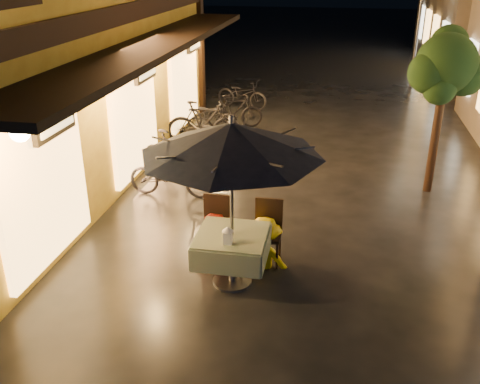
% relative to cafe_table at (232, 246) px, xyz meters
% --- Properties ---
extents(ground, '(90.00, 90.00, 0.00)m').
position_rel_cafe_table_xyz_m(ground, '(0.76, -0.58, -0.59)').
color(ground, black).
rests_on(ground, ground).
extents(street_tree, '(1.43, 1.20, 3.15)m').
position_rel_cafe_table_xyz_m(street_tree, '(3.18, 3.93, 1.83)').
color(street_tree, black).
rests_on(street_tree, ground).
extents(streetlamp_far, '(0.36, 0.36, 4.23)m').
position_rel_cafe_table_xyz_m(streetlamp_far, '(3.76, 13.42, 2.33)').
color(streetlamp_far, '#59595E').
rests_on(streetlamp_far, ground).
extents(cafe_table, '(0.99, 0.99, 0.78)m').
position_rel_cafe_table_xyz_m(cafe_table, '(0.00, 0.00, 0.00)').
color(cafe_table, '#59595E').
rests_on(cafe_table, ground).
extents(patio_umbrella, '(2.42, 2.42, 2.46)m').
position_rel_cafe_table_xyz_m(patio_umbrella, '(0.00, 0.00, 1.56)').
color(patio_umbrella, '#59595E').
rests_on(patio_umbrella, ground).
extents(cafe_chair_left, '(0.42, 0.42, 0.97)m').
position_rel_cafe_table_xyz_m(cafe_chair_left, '(-0.40, 0.74, -0.05)').
color(cafe_chair_left, black).
rests_on(cafe_chair_left, ground).
extents(cafe_chair_right, '(0.42, 0.42, 0.97)m').
position_rel_cafe_table_xyz_m(cafe_chair_right, '(0.40, 0.74, -0.05)').
color(cafe_chair_right, black).
rests_on(cafe_chair_right, ground).
extents(table_lantern, '(0.16, 0.16, 0.25)m').
position_rel_cafe_table_xyz_m(table_lantern, '(0.00, -0.26, 0.33)').
color(table_lantern, white).
rests_on(table_lantern, cafe_table).
extents(person_orange, '(0.88, 0.76, 1.53)m').
position_rel_cafe_table_xyz_m(person_orange, '(-0.42, 0.54, 0.18)').
color(person_orange, red).
rests_on(person_orange, ground).
extents(person_yellow, '(0.98, 0.61, 1.47)m').
position_rel_cafe_table_xyz_m(person_yellow, '(0.37, 0.59, 0.15)').
color(person_yellow, '#FFD800').
rests_on(person_yellow, ground).
extents(bicycle_0, '(1.67, 0.59, 0.88)m').
position_rel_cafe_table_xyz_m(bicycle_0, '(-1.74, 2.73, -0.15)').
color(bicycle_0, black).
rests_on(bicycle_0, ground).
extents(bicycle_1, '(1.77, 1.08, 1.03)m').
position_rel_cafe_table_xyz_m(bicycle_1, '(-1.92, 3.56, -0.07)').
color(bicycle_1, black).
rests_on(bicycle_1, ground).
extents(bicycle_2, '(1.68, 0.87, 0.84)m').
position_rel_cafe_table_xyz_m(bicycle_2, '(-1.50, 5.41, -0.17)').
color(bicycle_2, black).
rests_on(bicycle_2, ground).
extents(bicycle_3, '(1.87, 0.83, 1.09)m').
position_rel_cafe_table_xyz_m(bicycle_3, '(-1.89, 5.86, -0.04)').
color(bicycle_3, black).
rests_on(bicycle_3, ground).
extents(bicycle_4, '(1.72, 1.01, 0.85)m').
position_rel_cafe_table_xyz_m(bicycle_4, '(-2.00, 6.94, -0.16)').
color(bicycle_4, black).
rests_on(bicycle_4, ground).
extents(bicycle_5, '(1.57, 0.89, 0.91)m').
position_rel_cafe_table_xyz_m(bicycle_5, '(-1.41, 7.34, -0.13)').
color(bicycle_5, black).
rests_on(bicycle_5, ground).
extents(bicycle_6, '(1.76, 1.06, 0.87)m').
position_rel_cafe_table_xyz_m(bicycle_6, '(-1.60, 9.37, -0.15)').
color(bicycle_6, black).
rests_on(bicycle_6, ground).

